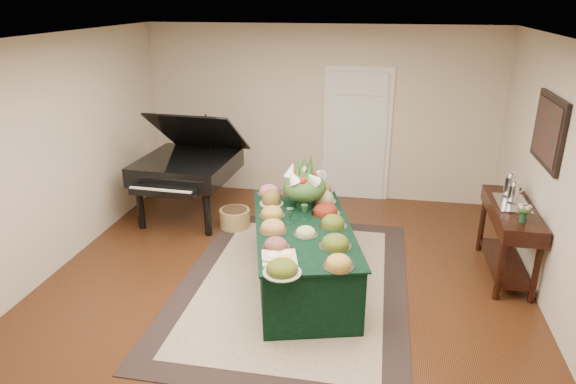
% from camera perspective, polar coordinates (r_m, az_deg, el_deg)
% --- Properties ---
extents(ground, '(6.00, 6.00, 0.00)m').
position_cam_1_polar(ground, '(5.89, -0.54, -10.62)').
color(ground, black).
rests_on(ground, ground).
extents(area_rug, '(2.55, 3.57, 0.01)m').
position_cam_1_polar(area_rug, '(5.95, 0.57, -10.17)').
color(area_rug, black).
rests_on(area_rug, ground).
extents(kitchen_doorway, '(1.05, 0.07, 2.10)m').
position_cam_1_polar(kitchen_doorway, '(8.16, 7.64, 6.17)').
color(kitchen_doorway, silver).
rests_on(kitchen_doorway, ground).
extents(buffet_table, '(1.56, 2.37, 0.74)m').
position_cam_1_polar(buffet_table, '(5.81, 1.63, -6.91)').
color(buffet_table, black).
rests_on(buffet_table, ground).
extents(food_platters, '(1.34, 2.47, 0.14)m').
position_cam_1_polar(food_platters, '(5.71, 1.47, -2.84)').
color(food_platters, silver).
rests_on(food_platters, buffet_table).
extents(cutting_board, '(0.40, 0.40, 0.10)m').
position_cam_1_polar(cutting_board, '(4.94, -0.99, -6.99)').
color(cutting_board, tan).
rests_on(cutting_board, buffet_table).
extents(green_goblets, '(0.22, 0.21, 0.18)m').
position_cam_1_polar(green_goblets, '(5.69, 1.03, -2.43)').
color(green_goblets, '#163721').
rests_on(green_goblets, buffet_table).
extents(floral_centerpiece, '(0.53, 0.53, 0.53)m').
position_cam_1_polar(floral_centerpiece, '(6.01, 1.87, 1.14)').
color(floral_centerpiece, '#163721').
rests_on(floral_centerpiece, buffet_table).
extents(grand_piano, '(1.46, 1.61, 1.61)m').
position_cam_1_polar(grand_piano, '(7.52, -11.12, 2.84)').
color(grand_piano, black).
rests_on(grand_piano, ground).
extents(wicker_basket, '(0.43, 0.43, 0.27)m').
position_cam_1_polar(wicker_basket, '(7.31, -5.92, -2.94)').
color(wicker_basket, olive).
rests_on(wicker_basket, ground).
extents(mahogany_sideboard, '(0.45, 1.38, 0.87)m').
position_cam_1_polar(mahogany_sideboard, '(6.39, 23.49, -3.07)').
color(mahogany_sideboard, black).
rests_on(mahogany_sideboard, ground).
extents(tea_service, '(0.34, 0.58, 0.30)m').
position_cam_1_polar(tea_service, '(6.44, 23.57, 0.11)').
color(tea_service, silver).
rests_on(tea_service, mahogany_sideboard).
extents(pink_bouquet, '(0.16, 0.16, 0.21)m').
position_cam_1_polar(pink_bouquet, '(5.88, 24.79, -1.81)').
color(pink_bouquet, '#163721').
rests_on(pink_bouquet, mahogany_sideboard).
extents(wall_painting, '(0.05, 0.95, 0.75)m').
position_cam_1_polar(wall_painting, '(6.12, 26.96, 6.08)').
color(wall_painting, black).
rests_on(wall_painting, ground).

